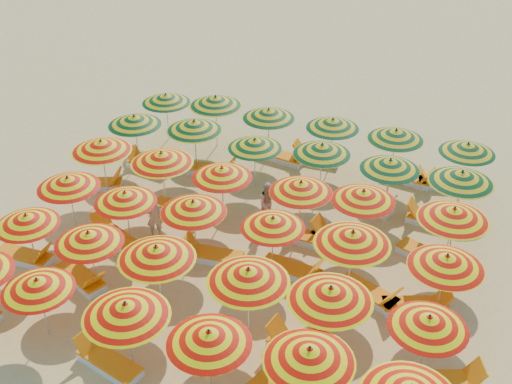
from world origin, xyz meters
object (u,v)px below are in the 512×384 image
lounger_3 (25,257)px  lounger_7 (114,236)px  umbrella_19 (162,158)px  lounger_4 (82,278)px  umbrella_2 (126,310)px  umbrella_8 (156,252)px  umbrella_23 (454,214)px  lounger_6 (445,382)px  lounger_8 (212,255)px  umbrella_3 (209,337)px  umbrella_27 (322,149)px  umbrella_17 (447,261)px  lounger_11 (417,306)px  umbrella_34 (396,135)px  lounger_15 (338,239)px  lounger_23 (408,178)px  umbrella_25 (194,126)px  umbrella_26 (255,144)px  umbrella_15 (273,222)px  umbrella_7 (89,238)px  beachgoer_a (154,217)px  umbrella_20 (222,172)px  lounger_13 (181,208)px  umbrella_24 (135,120)px  umbrella_28 (390,165)px  umbrella_14 (193,206)px  lounger_21 (283,157)px  umbrella_29 (462,177)px  lounger_1 (108,362)px  umbrella_32 (269,114)px  umbrella_10 (330,294)px  umbrella_18 (101,146)px  lounger_24 (442,183)px  umbrella_12 (68,182)px  lounger_5 (300,348)px  lounger_9 (293,270)px  umbrella_4 (309,355)px  umbrella_35 (468,148)px  lounger_12 (98,184)px  umbrella_16 (353,238)px  umbrella_33 (333,124)px  umbrella_31 (216,101)px  umbrella_13 (125,197)px  lounger_20 (433,220)px  lounger_18 (213,169)px  lounger_17 (149,166)px  lounger_22 (316,158)px  umbrella_9 (248,275)px  umbrella_6 (27,220)px  umbrella_21 (301,187)px

lounger_3 → lounger_7: size_ratio=0.95×
umbrella_19 → lounger_4: 4.54m
umbrella_2 → umbrella_8: bearing=99.0°
umbrella_23 → lounger_6: bearing=-83.7°
lounger_8 → umbrella_3: bearing=108.2°
umbrella_2 → umbrella_27: umbrella_2 is taller
umbrella_17 → lounger_11: bearing=179.8°
umbrella_34 → lounger_6: (2.78, -8.75, -1.63)m
lounger_15 → lounger_23: 4.53m
umbrella_25 → umbrella_26: (2.31, -0.27, -0.15)m
lounger_3 → umbrella_15: bearing=16.5°
umbrella_7 → umbrella_17: size_ratio=1.01×
lounger_23 → beachgoer_a: (-6.78, -5.82, 0.52)m
umbrella_20 → lounger_13: 2.15m
umbrella_24 → umbrella_28: size_ratio=1.00×
umbrella_24 → lounger_3: umbrella_24 is taller
umbrella_14 → lounger_21: (0.62, 6.28, -1.61)m
lounger_8 → umbrella_7: bearing=36.8°
umbrella_29 → lounger_1: umbrella_29 is taller
umbrella_27 → umbrella_32: umbrella_32 is taller
umbrella_10 → lounger_11: size_ratio=1.36×
umbrella_18 → lounger_24: size_ratio=1.15×
umbrella_12 → lounger_5: bearing=-17.5°
umbrella_14 → umbrella_15: 2.31m
lounger_15 → umbrella_26: bearing=-20.8°
lounger_7 → lounger_9: 5.59m
umbrella_4 → umbrella_35: size_ratio=1.11×
lounger_7 → lounger_12: 3.19m
umbrella_16 → umbrella_33: 6.90m
umbrella_26 → umbrella_34: 4.76m
umbrella_27 → umbrella_31: 5.07m
umbrella_16 → lounger_15: size_ratio=1.28×
umbrella_33 → lounger_5: 9.32m
umbrella_13 → lounger_20: (8.39, 4.20, -1.54)m
umbrella_20 → umbrella_23: bearing=-0.4°
lounger_1 → umbrella_28: bearing=-103.7°
lounger_18 → lounger_9: bearing=-55.6°
lounger_4 → lounger_9: same height
umbrella_19 → lounger_17: 3.13m
umbrella_31 → lounger_12: bearing=-122.0°
umbrella_15 → lounger_20: size_ratio=1.07×
umbrella_31 → lounger_5: size_ratio=1.44×
umbrella_14 → lounger_22: (1.76, 6.67, -1.61)m
beachgoer_a → lounger_1: bearing=68.3°
lounger_17 → umbrella_4: bearing=144.9°
umbrella_9 → umbrella_23: 6.17m
lounger_13 → lounger_22: same height
umbrella_6 → umbrella_21: umbrella_21 is taller
umbrella_20 → lounger_13: size_ratio=1.25×
umbrella_4 → umbrella_9: 2.77m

